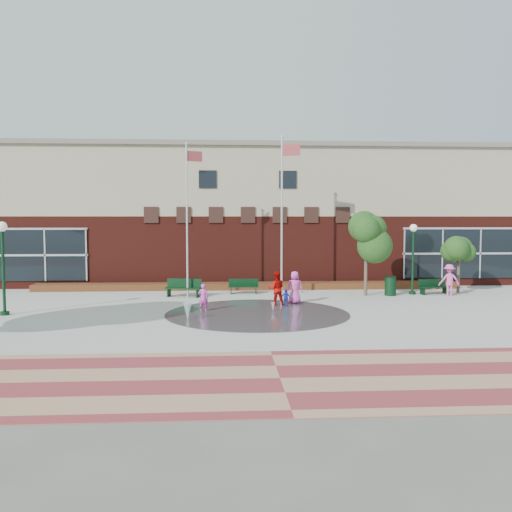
{
  "coord_description": "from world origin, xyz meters",
  "views": [
    {
      "loc": [
        -1.52,
        -21.46,
        4.38
      ],
      "look_at": [
        0.0,
        4.0,
        2.6
      ],
      "focal_mm": 38.0,
      "sensor_mm": 36.0,
      "label": 1
    }
  ],
  "objects": [
    {
      "name": "bench_mid",
      "position": [
        -0.39,
        9.65,
        0.28
      ],
      "size": [
        1.75,
        0.54,
        0.87
      ],
      "rotation": [
        0.0,
        0.0,
        -0.03
      ],
      "color": "black",
      "rests_on": "ground"
    },
    {
      "name": "child_splash",
      "position": [
        -2.49,
        3.83,
        0.66
      ],
      "size": [
        0.5,
        0.34,
        1.32
      ],
      "primitive_type": "imported",
      "rotation": [
        0.0,
        0.0,
        3.09
      ],
      "color": "#D943AA",
      "rests_on": "ground"
    },
    {
      "name": "flagpole_right",
      "position": [
        1.81,
        9.03,
        5.04
      ],
      "size": [
        1.09,
        0.33,
        9.01
      ],
      "rotation": [
        0.0,
        0.0,
        -0.22
      ],
      "color": "silver",
      "rests_on": "ground"
    },
    {
      "name": "tree_mid",
      "position": [
        6.49,
        8.52,
        3.35
      ],
      "size": [
        2.73,
        2.73,
        4.6
      ],
      "color": "#45332B",
      "rests_on": "ground"
    },
    {
      "name": "person_bench",
      "position": [
        11.19,
        8.2,
        0.9
      ],
      "size": [
        1.21,
        0.76,
        1.79
      ],
      "primitive_type": "imported",
      "rotation": [
        0.0,
        0.0,
        3.06
      ],
      "color": "#E856A9",
      "rests_on": "ground"
    },
    {
      "name": "ground",
      "position": [
        0.0,
        0.0,
        0.0
      ],
      "size": [
        120.0,
        120.0,
        0.0
      ],
      "primitive_type": "plane",
      "color": "#666056",
      "rests_on": "ground"
    },
    {
      "name": "trash_can",
      "position": [
        7.88,
        8.41,
        0.57
      ],
      "size": [
        0.68,
        0.68,
        1.11
      ],
      "color": "black",
      "rests_on": "ground"
    },
    {
      "name": "paver_band",
      "position": [
        0.0,
        -7.0,
        0.0
      ],
      "size": [
        46.0,
        6.0,
        0.01
      ],
      "primitive_type": "cube",
      "color": "maroon",
      "rests_on": "ground"
    },
    {
      "name": "bench_left",
      "position": [
        -3.77,
        8.57,
        0.33
      ],
      "size": [
        2.09,
        1.04,
        1.01
      ],
      "rotation": [
        0.0,
        0.0,
        -0.25
      ],
      "color": "black",
      "rests_on": "ground"
    },
    {
      "name": "bench_right",
      "position": [
        10.51,
        8.74,
        0.29
      ],
      "size": [
        1.82,
        0.84,
        0.88
      ],
      "rotation": [
        0.0,
        0.0,
        0.21
      ],
      "color": "black",
      "rests_on": "ground"
    },
    {
      "name": "child_blue",
      "position": [
        1.54,
        4.86,
        0.45
      ],
      "size": [
        0.55,
        0.49,
        0.9
      ],
      "primitive_type": "imported",
      "rotation": [
        0.0,
        0.0,
        2.5
      ],
      "color": "#1B29A8",
      "rests_on": "ground"
    },
    {
      "name": "adult_red",
      "position": [
        1.1,
        5.28,
        0.87
      ],
      "size": [
        0.86,
        0.68,
        1.73
      ],
      "primitive_type": "imported",
      "rotation": [
        0.0,
        0.0,
        3.17
      ],
      "color": "#A90805",
      "rests_on": "ground"
    },
    {
      "name": "flower_bed",
      "position": [
        0.0,
        11.6,
        0.0
      ],
      "size": [
        26.0,
        1.2,
        0.4
      ],
      "primitive_type": "cube",
      "color": "maroon",
      "rests_on": "ground"
    },
    {
      "name": "flagpole_left",
      "position": [
        -3.49,
        8.44,
        4.74
      ],
      "size": [
        0.92,
        0.47,
        8.51
      ],
      "rotation": [
        0.0,
        0.0,
        0.43
      ],
      "color": "silver",
      "rests_on": "ground"
    },
    {
      "name": "plaza_concrete",
      "position": [
        0.0,
        4.0,
        0.0
      ],
      "size": [
        46.0,
        18.0,
        0.01
      ],
      "primitive_type": "cube",
      "color": "#A8A8A0",
      "rests_on": "ground"
    },
    {
      "name": "tree_small_right",
      "position": [
        12.14,
        9.16,
        2.42
      ],
      "size": [
        1.94,
        1.94,
        3.31
      ],
      "color": "#45332B",
      "rests_on": "ground"
    },
    {
      "name": "library_building",
      "position": [
        0.0,
        17.48,
        4.64
      ],
      "size": [
        44.4,
        10.4,
        9.2
      ],
      "color": "#4E1711",
      "rests_on": "ground"
    },
    {
      "name": "adult_pink",
      "position": [
        2.11,
        5.9,
        0.84
      ],
      "size": [
        0.92,
        0.7,
        1.68
      ],
      "primitive_type": "imported",
      "rotation": [
        0.0,
        0.0,
        2.92
      ],
      "color": "#E048B1",
      "rests_on": "ground"
    },
    {
      "name": "water_jet_a",
      "position": [
        -3.09,
        1.67,
        0.0
      ],
      "size": [
        0.4,
        0.4,
        0.77
      ],
      "primitive_type": "cone",
      "rotation": [
        3.14,
        0.0,
        0.0
      ],
      "color": "white",
      "rests_on": "ground"
    },
    {
      "name": "lamp_left",
      "position": [
        -11.41,
        3.36,
        2.63
      ],
      "size": [
        0.45,
        0.45,
        4.23
      ],
      "color": "black",
      "rests_on": "ground"
    },
    {
      "name": "splash_pad",
      "position": [
        0.0,
        3.0,
        0.0
      ],
      "size": [
        8.4,
        8.4,
        0.01
      ],
      "primitive_type": "cylinder",
      "color": "#383A3D",
      "rests_on": "ground"
    },
    {
      "name": "water_jet_b",
      "position": [
        0.76,
        3.53,
        0.0
      ],
      "size": [
        0.18,
        0.18,
        0.41
      ],
      "primitive_type": "cone",
      "rotation": [
        3.14,
        0.0,
        0.0
      ],
      "color": "white",
      "rests_on": "ground"
    },
    {
      "name": "lamp_right",
      "position": [
        9.29,
        8.82,
        2.51
      ],
      "size": [
        0.43,
        0.43,
        4.05
      ],
      "color": "black",
      "rests_on": "ground"
    }
  ]
}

